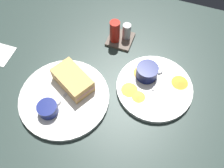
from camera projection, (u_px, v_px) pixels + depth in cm
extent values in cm
cube|color=#283833|center=(67.00, 92.00, 79.47)|extent=(110.00, 110.00, 3.00)
cylinder|color=white|center=(64.00, 98.00, 75.69)|extent=(28.40, 28.40, 1.60)
cube|color=tan|center=(73.00, 80.00, 75.33)|extent=(15.05, 12.84, 4.80)
cube|color=#DB938E|center=(73.00, 80.00, 75.33)|extent=(14.99, 12.42, 0.80)
cylinder|color=navy|center=(48.00, 109.00, 71.08)|extent=(6.04, 6.04, 3.21)
cylinder|color=black|center=(47.00, 107.00, 70.05)|extent=(4.96, 4.96, 0.60)
cube|color=silver|center=(70.00, 90.00, 75.92)|extent=(2.57, 5.46, 0.40)
ellipsoid|color=silver|center=(58.00, 102.00, 73.61)|extent=(3.13, 3.75, 0.80)
cylinder|color=white|center=(154.00, 87.00, 77.60)|extent=(24.54, 24.54, 1.60)
cylinder|color=#0C144C|center=(147.00, 72.00, 77.20)|extent=(6.99, 6.99, 4.28)
cylinder|color=olive|center=(148.00, 69.00, 75.70)|extent=(5.73, 5.73, 0.60)
cube|color=silver|center=(156.00, 84.00, 77.15)|extent=(0.81, 5.50, 0.40)
ellipsoid|color=silver|center=(160.00, 70.00, 79.67)|extent=(2.21, 3.20, 0.80)
cone|color=gold|center=(180.00, 82.00, 77.33)|extent=(6.40, 6.40, 0.60)
cone|color=gold|center=(129.00, 89.00, 75.96)|extent=(6.05, 6.05, 0.60)
cone|color=gold|center=(143.00, 73.00, 79.25)|extent=(7.52, 7.52, 0.60)
cone|color=gold|center=(138.00, 96.00, 74.68)|extent=(5.58, 5.58, 0.60)
cube|color=brown|center=(120.00, 39.00, 88.51)|extent=(9.00, 9.00, 1.00)
cylinder|color=red|center=(115.00, 31.00, 84.17)|extent=(3.60, 3.60, 8.50)
cylinder|color=#B2B2B2|center=(127.00, 31.00, 85.86)|extent=(3.00, 3.00, 6.00)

